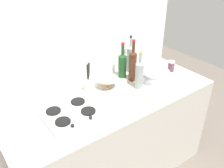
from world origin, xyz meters
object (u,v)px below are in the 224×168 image
Objects in this scene: wine_bottle_mid_right at (122,65)px; utensil_crock at (89,84)px; plate_stack at (156,76)px; butter_dish at (151,94)px; wine_bottle_mid_left at (139,74)px; condiment_jar_front at (171,66)px; wine_bottle_leftmost at (133,65)px; wine_bottle_rightmost at (130,58)px; stovetop_hob at (71,113)px; mixing_bowl at (107,82)px.

wine_bottle_mid_right is 1.21× the size of utensil_crock.
plate_stack is 0.28m from butter_dish.
plate_stack is at bearing -1.84° from wine_bottle_mid_left.
plate_stack is 0.27m from condiment_jar_front.
wine_bottle_leftmost reaches higher than wine_bottle_rightmost.
utensil_crock reaches higher than plate_stack.
wine_bottle_mid_left is at bearing -29.31° from utensil_crock.
wine_bottle_mid_left reaches higher than butter_dish.
butter_dish is 0.54m from condiment_jar_front.
plate_stack is 0.93× the size of utensil_crock.
wine_bottle_mid_left is at bearing -116.10° from wine_bottle_rightmost.
condiment_jar_front is at bearing 24.49° from butter_dish.
wine_bottle_mid_right is (0.67, 0.23, 0.11)m from stovetop_hob.
utensil_crock is at bearing 35.02° from stovetop_hob.
stovetop_hob is 0.73m from wine_bottle_leftmost.
wine_bottle_rightmost is 0.53m from utensil_crock.
utensil_crock is at bearing 169.41° from condiment_jar_front.
stovetop_hob is at bearing -144.98° from utensil_crock.
wine_bottle_rightmost is at bearing 57.04° from wine_bottle_leftmost.
mixing_bowl is 1.88× the size of condiment_jar_front.
plate_stack is 0.77× the size of wine_bottle_mid_left.
wine_bottle_rightmost is at bearing 20.49° from wine_bottle_mid_right.
wine_bottle_leftmost is 3.74× the size of condiment_jar_front.
plate_stack reaches higher than stovetop_hob.
utensil_crock is 0.85m from condiment_jar_front.
mixing_bowl is 0.16m from utensil_crock.
wine_bottle_leftmost reaches higher than mixing_bowl.
wine_bottle_rightmost reaches higher than utensil_crock.
wine_bottle_leftmost is at bearing 137.32° from plate_stack.
wine_bottle_mid_left is 0.48m from condiment_jar_front.
wine_bottle_mid_right reaches higher than plate_stack.
wine_bottle_mid_left is at bearing -107.62° from wine_bottle_leftmost.
wine_bottle_rightmost is at bearing 70.40° from butter_dish.
stovetop_hob is 0.35m from utensil_crock.
wine_bottle_rightmost is 3.48× the size of condiment_jar_front.
butter_dish is at bearing -155.51° from condiment_jar_front.
stovetop_hob is 1.47× the size of utensil_crock.
utensil_crock reaches higher than mixing_bowl.
condiment_jar_front is (1.12, 0.04, 0.04)m from stovetop_hob.
mixing_bowl reaches higher than stovetop_hob.
mixing_bowl is at bearing -162.19° from wine_bottle_mid_right.
wine_bottle_mid_right is 0.14m from wine_bottle_rightmost.
mixing_bowl is (0.44, 0.16, 0.03)m from stovetop_hob.
wine_bottle_mid_left is (-0.20, 0.01, 0.08)m from plate_stack.
wine_bottle_leftmost is at bearing 10.57° from stovetop_hob.
wine_bottle_mid_left is 0.33m from wine_bottle_rightmost.
stovetop_hob is at bearing -177.86° from condiment_jar_front.
plate_stack is 0.33m from wine_bottle_mid_right.
wine_bottle_rightmost is at bearing 19.55° from stovetop_hob.
condiment_jar_front is at bearing -10.02° from mixing_bowl.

